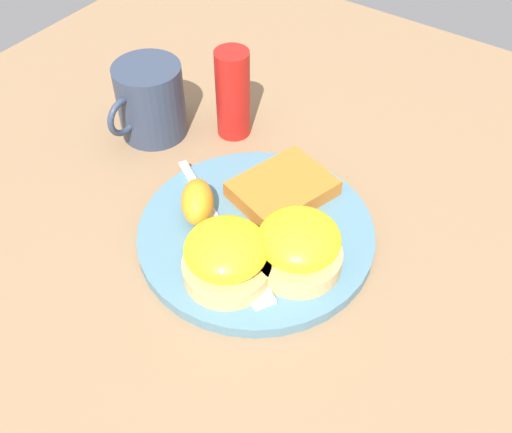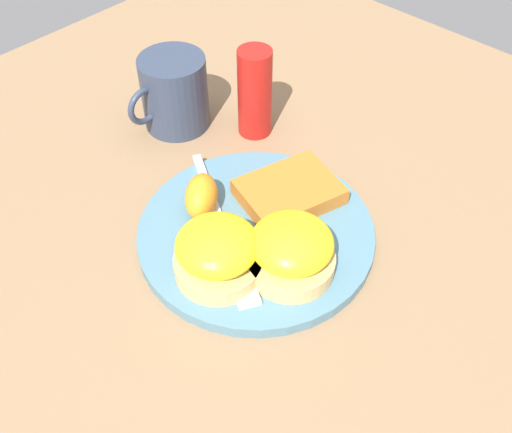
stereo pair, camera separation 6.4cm
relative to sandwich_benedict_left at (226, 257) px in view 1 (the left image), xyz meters
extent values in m
plane|color=#846647|center=(-0.07, -0.01, -0.04)|extent=(1.10, 1.10, 0.00)
cylinder|color=slate|center=(-0.07, -0.01, -0.04)|extent=(0.26, 0.26, 0.01)
cylinder|color=tan|center=(0.00, 0.00, -0.02)|extent=(0.09, 0.09, 0.02)
ellipsoid|color=yellow|center=(0.00, 0.00, 0.01)|extent=(0.08, 0.08, 0.04)
cylinder|color=tan|center=(-0.05, 0.05, -0.02)|extent=(0.09, 0.09, 0.02)
ellipsoid|color=yellow|center=(-0.05, 0.05, 0.01)|extent=(0.08, 0.08, 0.04)
cube|color=#B26523|center=(-0.13, -0.02, -0.02)|extent=(0.13, 0.11, 0.02)
ellipsoid|color=orange|center=(-0.05, -0.08, -0.01)|extent=(0.07, 0.07, 0.04)
cube|color=silver|center=(-0.07, -0.09, -0.03)|extent=(0.07, 0.11, 0.00)
cube|color=silver|center=(0.00, 0.03, -0.03)|extent=(0.04, 0.05, 0.00)
cylinder|color=#2D384C|center=(-0.15, -0.23, 0.01)|extent=(0.09, 0.09, 0.10)
torus|color=#2D384C|center=(-0.10, -0.23, 0.01)|extent=(0.05, 0.01, 0.05)
cylinder|color=#B21914|center=(-0.21, -0.15, 0.02)|extent=(0.04, 0.04, 0.12)
camera|label=1|loc=(0.30, 0.24, 0.46)|focal=42.00mm
camera|label=2|loc=(0.26, 0.29, 0.46)|focal=42.00mm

